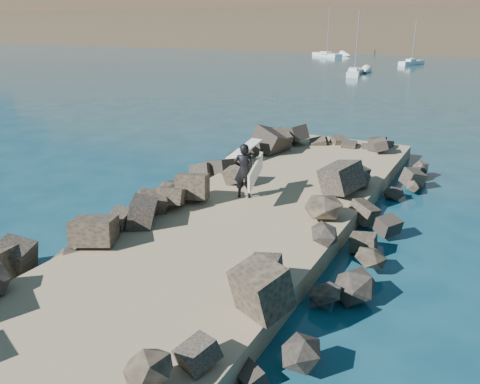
{
  "coord_description": "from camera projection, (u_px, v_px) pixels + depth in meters",
  "views": [
    {
      "loc": [
        6.34,
        -12.59,
        6.3
      ],
      "look_at": [
        0.0,
        -1.0,
        1.5
      ],
      "focal_mm": 35.0,
      "sensor_mm": 36.0,
      "label": 1
    }
  ],
  "objects": [
    {
      "name": "jetty",
      "position": [
        224.0,
        241.0,
        13.64
      ],
      "size": [
        6.0,
        26.0,
        0.6
      ],
      "primitive_type": "cube",
      "color": "#8C7759",
      "rests_on": "ground"
    },
    {
      "name": "sailboat_e",
      "position": [
        327.0,
        55.0,
        91.98
      ],
      "size": [
        7.3,
        6.06,
        9.36
      ],
      "color": "white",
      "rests_on": "ground"
    },
    {
      "name": "riprap_left",
      "position": [
        155.0,
        211.0,
        15.29
      ],
      "size": [
        2.6,
        22.0,
        1.0
      ],
      "primitive_type": "cube",
      "color": "black",
      "rests_on": "ground"
    },
    {
      "name": "surfboard_resting",
      "position": [
        244.0,
        152.0,
        20.19
      ],
      "size": [
        0.71,
        2.18,
        0.07
      ],
      "primitive_type": "cube",
      "rotation": [
        0.0,
        0.0,
        -0.08
      ],
      "color": "silver",
      "rests_on": "riprap_left"
    },
    {
      "name": "ground",
      "position": [
        255.0,
        226.0,
        15.39
      ],
      "size": [
        800.0,
        800.0,
        0.0
      ],
      "primitive_type": "plane",
      "color": "#0F384C",
      "rests_on": "ground"
    },
    {
      "name": "sailboat_b",
      "position": [
        411.0,
        63.0,
        73.33
      ],
      "size": [
        3.17,
        5.6,
        6.84
      ],
      "color": "white",
      "rests_on": "ground"
    },
    {
      "name": "sailboat_a",
      "position": [
        354.0,
        72.0,
        59.36
      ],
      "size": [
        2.63,
        6.69,
        7.94
      ],
      "color": "white",
      "rests_on": "ground"
    },
    {
      "name": "surfer_with_board",
      "position": [
        246.0,
        171.0,
        15.86
      ],
      "size": [
        1.22,
        2.29,
        1.9
      ],
      "color": "black",
      "rests_on": "jetty"
    },
    {
      "name": "riprap_right",
      "position": [
        325.0,
        250.0,
        12.67
      ],
      "size": [
        2.6,
        22.0,
        1.0
      ],
      "primitive_type": "cube",
      "color": "black",
      "rests_on": "ground"
    }
  ]
}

